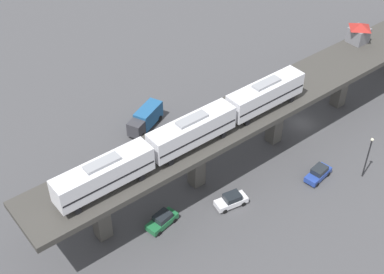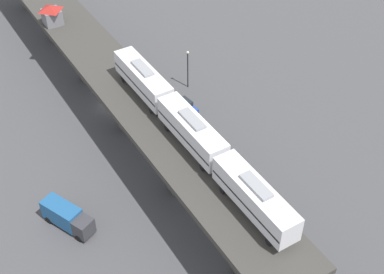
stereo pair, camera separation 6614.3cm
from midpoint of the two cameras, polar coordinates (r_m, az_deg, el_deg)
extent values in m
plane|color=#424244|center=(80.26, 31.60, -8.96)|extent=(400.00, 400.00, 0.00)
cube|color=#393733|center=(75.11, 33.71, -4.68)|extent=(34.03, 90.63, 0.80)
cube|color=#47443F|center=(84.47, 34.90, -4.14)|extent=(2.23, 2.23, 7.86)
cube|color=#47443F|center=(72.85, 30.49, -9.52)|extent=(2.23, 2.23, 7.86)
cube|color=#47443F|center=(62.67, 24.30, -16.68)|extent=(2.23, 2.23, 7.86)
cube|color=#47443F|center=(54.76, 15.26, -25.90)|extent=(2.23, 2.23, 7.86)
cube|color=silver|center=(64.72, 31.99, -7.85)|extent=(6.07, 12.30, 3.10)
cube|color=black|center=(64.91, 31.90, -8.03)|extent=(6.04, 12.08, 0.24)
cube|color=gray|center=(63.62, 32.52, -6.77)|extent=(2.53, 4.42, 0.36)
cylinder|color=black|center=(69.16, 33.68, -7.81)|extent=(0.45, 0.87, 0.84)
cylinder|color=black|center=(69.41, 31.99, -6.80)|extent=(0.45, 0.87, 0.84)
cylinder|color=black|center=(62.91, 30.66, -11.67)|extent=(0.45, 0.87, 0.84)
cylinder|color=black|center=(63.18, 28.81, -10.52)|extent=(0.45, 0.87, 0.84)
cube|color=silver|center=(55.75, 26.50, -14.36)|extent=(6.07, 12.30, 3.10)
cube|color=black|center=(55.97, 26.41, -14.54)|extent=(6.04, 12.08, 0.24)
cube|color=gray|center=(54.47, 27.03, -13.26)|extent=(2.53, 4.42, 0.36)
cylinder|color=black|center=(59.97, 28.89, -13.88)|extent=(0.45, 0.87, 0.84)
cylinder|color=black|center=(60.26, 26.95, -12.66)|extent=(0.45, 0.87, 0.84)
cylinder|color=black|center=(54.61, 24.65, -18.93)|extent=(0.45, 0.87, 0.84)
cylinder|color=black|center=(54.93, 22.53, -17.51)|extent=(0.45, 0.87, 0.84)
cube|color=silver|center=(48.42, 18.60, -22.86)|extent=(6.07, 12.30, 3.10)
cube|color=black|center=(48.68, 18.52, -23.03)|extent=(6.04, 12.08, 0.24)
cube|color=gray|center=(46.95, 19.06, -21.86)|extent=(2.53, 4.42, 0.36)
cylinder|color=black|center=(52.23, 22.12, -21.78)|extent=(0.45, 0.87, 0.84)
cylinder|color=black|center=(52.56, 19.89, -20.25)|extent=(0.45, 0.87, 0.84)
cylinder|color=black|center=(48.22, 15.94, -28.09)|extent=(0.45, 0.87, 0.84)
cylinder|color=black|center=(48.58, 13.55, -26.29)|extent=(0.45, 0.87, 0.84)
cube|color=slate|center=(86.29, 36.37, 1.30)|extent=(3.48, 3.48, 2.50)
pyramid|color=maroon|center=(85.46, 36.80, 2.19)|extent=(4.00, 4.00, 0.90)
cube|color=#1E6638|center=(60.26, 21.77, -24.93)|extent=(3.58, 4.74, 0.80)
cube|color=#1E2328|center=(59.67, 22.03, -24.48)|extent=(2.45, 2.70, 0.76)
cylinder|color=black|center=(61.35, 23.03, -24.44)|extent=(0.51, 0.70, 0.66)
cylinder|color=black|center=(61.35, 21.48, -23.71)|extent=(0.51, 0.70, 0.66)
cylinder|color=black|center=(59.90, 21.87, -26.53)|extent=(0.51, 0.70, 0.66)
cylinder|color=black|center=(59.90, 20.26, -25.76)|extent=(0.51, 0.70, 0.66)
cube|color=#233D93|center=(73.74, 36.01, -15.64)|extent=(3.47, 4.75, 0.80)
cube|color=#1E2328|center=(73.30, 36.27, -15.19)|extent=(2.41, 2.68, 0.76)
cylinder|color=black|center=(75.13, 36.76, -15.36)|extent=(0.49, 0.70, 0.66)
cylinder|color=black|center=(74.93, 35.54, -14.81)|extent=(0.49, 0.70, 0.66)
cylinder|color=black|center=(73.14, 36.25, -16.87)|extent=(0.49, 0.70, 0.66)
cylinder|color=black|center=(72.93, 35.00, -16.31)|extent=(0.49, 0.70, 0.66)
cube|color=silver|center=(65.20, 28.71, -20.82)|extent=(2.20, 4.55, 0.80)
cube|color=#1E2328|center=(64.67, 29.02, -20.38)|extent=(1.84, 2.34, 0.76)
cylinder|color=black|center=(66.24, 29.98, -20.82)|extent=(0.30, 0.68, 0.66)
cylinder|color=black|center=(66.50, 28.82, -19.85)|extent=(0.30, 0.68, 0.66)
cylinder|color=black|center=(64.57, 28.36, -22.18)|extent=(0.30, 0.68, 0.66)
cylinder|color=black|center=(64.83, 27.17, -21.17)|extent=(0.30, 0.68, 0.66)
cube|color=#333338|center=(67.12, 13.72, -11.47)|extent=(2.97, 2.95, 2.30)
cube|color=#1E5184|center=(69.35, 14.62, -9.27)|extent=(5.12, 5.45, 2.70)
cylinder|color=black|center=(68.08, 12.77, -11.82)|extent=(0.91, 0.99, 1.00)
cylinder|color=black|center=(67.93, 14.38, -12.35)|extent=(0.91, 0.99, 1.00)
cylinder|color=black|center=(71.48, 13.99, -8.87)|extent=(0.91, 0.99, 1.00)
cylinder|color=black|center=(71.33, 15.59, -9.39)|extent=(0.91, 0.99, 1.00)
cylinder|color=black|center=(76.09, 40.62, -13.42)|extent=(0.20, 0.20, 6.50)
sphere|color=beige|center=(73.88, 41.76, -11.70)|extent=(0.44, 0.44, 0.44)
camera|label=1|loc=(33.07, 125.66, -26.25)|focal=50.00mm
camera|label=2|loc=(33.07, -54.34, 26.25)|focal=50.00mm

